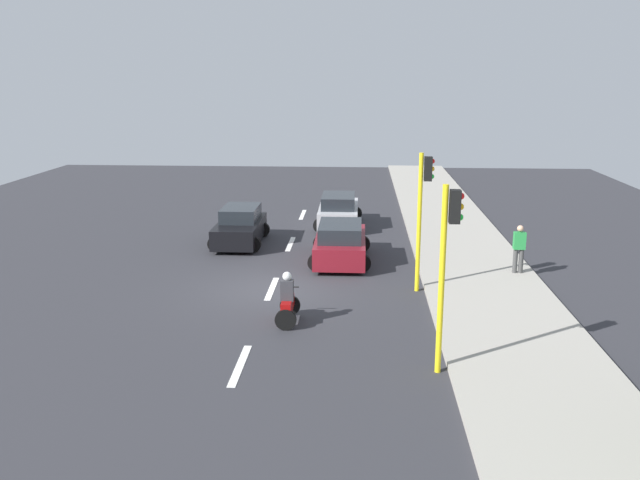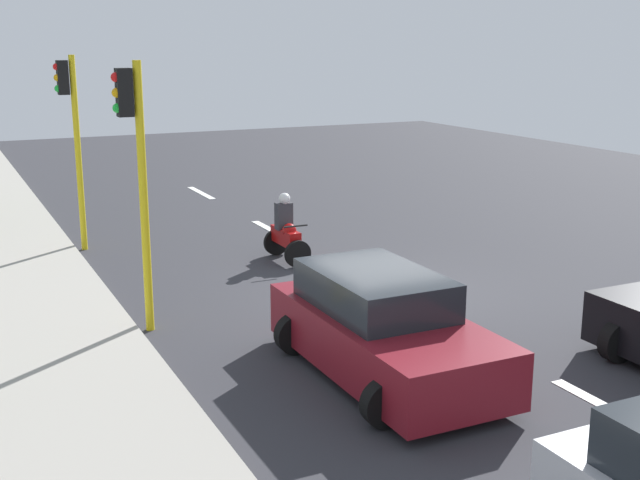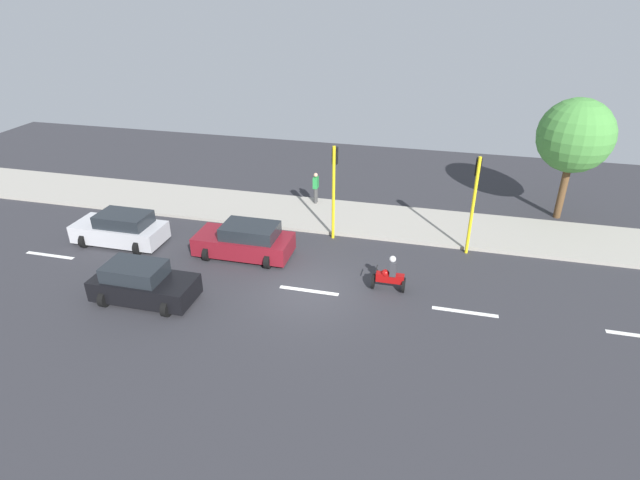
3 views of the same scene
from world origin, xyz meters
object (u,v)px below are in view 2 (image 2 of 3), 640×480
object	(u,v)px
car_maroon	(383,329)
traffic_light_midblock	(136,159)
motorcycle	(286,233)
traffic_light_corner	(72,125)

from	to	relation	value
car_maroon	traffic_light_midblock	distance (m)	4.87
motorcycle	traffic_light_midblock	distance (m)	5.58
traffic_light_midblock	car_maroon	bearing A→B (deg)	128.47
car_maroon	traffic_light_midblock	size ratio (longest dim) A/B	0.95
motorcycle	traffic_light_corner	bearing A→B (deg)	-37.01
motorcycle	traffic_light_midblock	size ratio (longest dim) A/B	0.34
traffic_light_corner	traffic_light_midblock	distance (m)	6.16
motorcycle	traffic_light_midblock	xyz separation A→B (m)	(3.99, 3.15, 2.29)
motorcycle	traffic_light_corner	size ratio (longest dim) A/B	0.34
car_maroon	traffic_light_corner	world-z (taller)	traffic_light_corner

